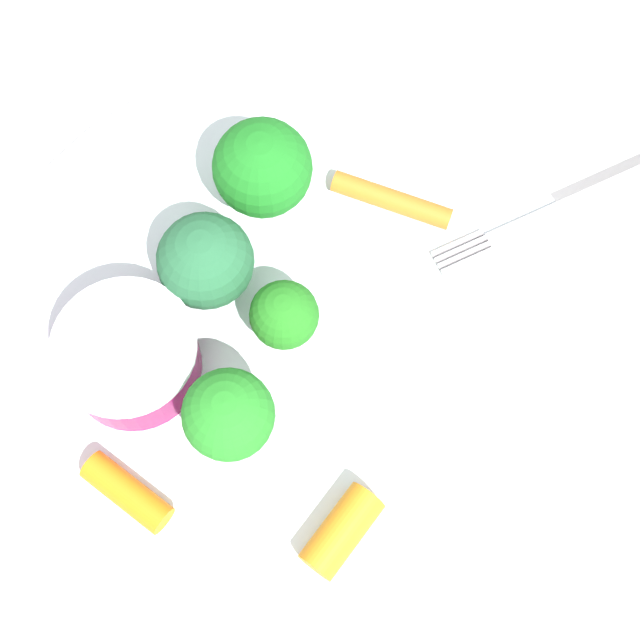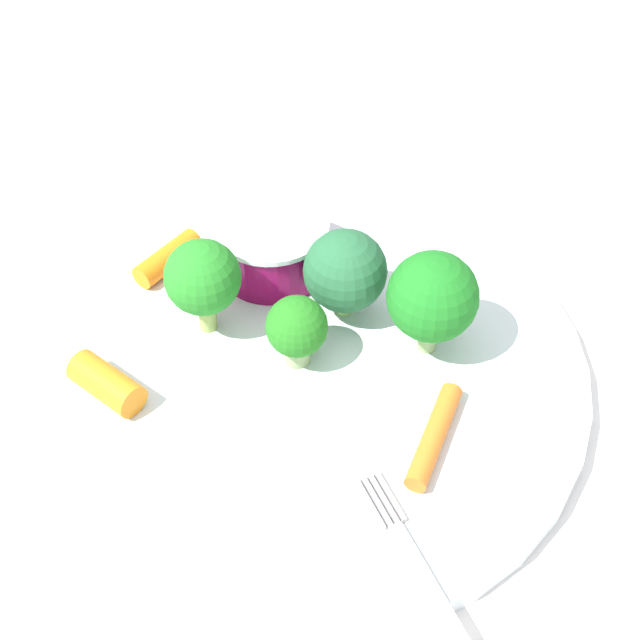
% 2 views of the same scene
% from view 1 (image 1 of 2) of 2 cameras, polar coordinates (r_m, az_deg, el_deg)
% --- Properties ---
extents(ground_plane, '(2.40, 2.40, 0.00)m').
position_cam_1_polar(ground_plane, '(0.46, -1.99, -1.24)').
color(ground_plane, white).
extents(plate, '(0.30, 0.30, 0.01)m').
position_cam_1_polar(plate, '(0.45, -2.01, -1.01)').
color(plate, white).
rests_on(plate, ground_plane).
extents(sauce_cup, '(0.06, 0.06, 0.03)m').
position_cam_1_polar(sauce_cup, '(0.44, -11.28, -2.14)').
color(sauce_cup, maroon).
rests_on(sauce_cup, plate).
extents(broccoli_floret_0, '(0.03, 0.03, 0.04)m').
position_cam_1_polar(broccoli_floret_0, '(0.42, -2.75, -0.14)').
color(broccoli_floret_0, '#8FA970').
rests_on(broccoli_floret_0, plate).
extents(broccoli_floret_1, '(0.05, 0.05, 0.06)m').
position_cam_1_polar(broccoli_floret_1, '(0.44, -3.45, 9.01)').
color(broccoli_floret_1, '#8DAC6B').
rests_on(broccoli_floret_1, plate).
extents(broccoli_floret_2, '(0.04, 0.04, 0.05)m').
position_cam_1_polar(broccoli_floret_2, '(0.43, -6.85, 3.51)').
color(broccoli_floret_2, '#8ABE69').
rests_on(broccoli_floret_2, plate).
extents(broccoli_floret_3, '(0.04, 0.04, 0.06)m').
position_cam_1_polar(broccoli_floret_3, '(0.40, -5.48, -5.67)').
color(broccoli_floret_3, '#97B157').
rests_on(broccoli_floret_3, plate).
extents(carrot_stick_0, '(0.04, 0.04, 0.02)m').
position_cam_1_polar(carrot_stick_0, '(0.42, 1.31, -12.49)').
color(carrot_stick_0, orange).
rests_on(carrot_stick_0, plate).
extents(carrot_stick_1, '(0.03, 0.06, 0.01)m').
position_cam_1_polar(carrot_stick_1, '(0.47, 4.29, 7.16)').
color(carrot_stick_1, orange).
rests_on(carrot_stick_1, plate).
extents(carrot_stick_2, '(0.04, 0.04, 0.01)m').
position_cam_1_polar(carrot_stick_2, '(0.43, -11.43, -10.04)').
color(carrot_stick_2, orange).
rests_on(carrot_stick_2, plate).
extents(fork, '(0.10, 0.18, 0.00)m').
position_cam_1_polar(fork, '(0.50, 16.50, 7.49)').
color(fork, '#BAB2B5').
rests_on(fork, plate).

